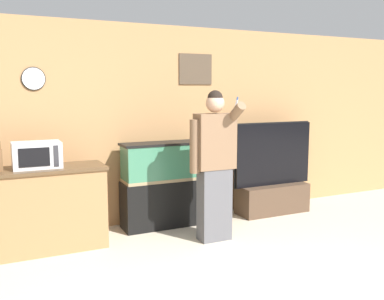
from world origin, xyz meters
TOP-DOWN VIEW (x-y plane):
  - wall_back_paneled at (-0.00, 3.06)m, footprint 10.00×0.08m
  - counter_island at (-1.54, 2.52)m, footprint 1.58×0.55m
  - microwave at (-1.46, 2.54)m, footprint 0.50×0.34m
  - aquarium_on_stand at (0.10, 2.75)m, footprint 1.11×0.37m
  - tv_on_stand at (1.72, 2.65)m, footprint 1.26×0.40m
  - person_standing at (0.42, 2.00)m, footprint 0.55×0.42m

SIDE VIEW (x-z plane):
  - tv_on_stand at x=1.72m, z-range -0.27..1.03m
  - counter_island at x=-1.54m, z-range 0.00..0.93m
  - aquarium_on_stand at x=0.10m, z-range 0.00..1.10m
  - person_standing at x=0.42m, z-range 0.04..1.79m
  - microwave at x=-1.46m, z-range 0.92..1.21m
  - wall_back_paneled at x=0.00m, z-range 0.00..2.60m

